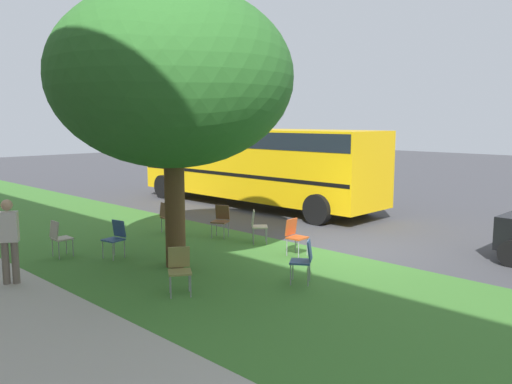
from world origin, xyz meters
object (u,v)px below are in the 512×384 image
(street_tree, at_px, (172,79))
(chair_5, at_px, (59,236))
(chair_0, at_px, (221,219))
(chair_3, at_px, (180,267))
(chair_1, at_px, (295,234))
(pedestrian_0, at_px, (9,238))
(chair_2, at_px, (116,236))
(chair_6, at_px, (167,215))
(chair_7, at_px, (304,258))
(chair_4, at_px, (257,224))
(school_bus, at_px, (253,159))

(street_tree, xyz_separation_m, chair_5, (2.58, 1.46, -3.57))
(chair_0, relative_size, chair_3, 1.00)
(chair_1, xyz_separation_m, pedestrian_0, (2.61, 5.59, 0.41))
(chair_5, bearing_deg, chair_1, -133.87)
(chair_0, height_order, chair_3, same)
(pedestrian_0, bearing_deg, chair_5, -51.70)
(chair_3, relative_size, pedestrian_0, 0.52)
(chair_2, bearing_deg, chair_6, -61.66)
(pedestrian_0, bearing_deg, chair_0, -88.75)
(chair_2, distance_m, chair_5, 1.34)
(street_tree, distance_m, chair_1, 4.57)
(chair_0, relative_size, chair_2, 1.00)
(chair_3, distance_m, chair_5, 4.15)
(chair_7, bearing_deg, chair_4, -30.53)
(chair_1, height_order, chair_6, same)
(chair_4, xyz_separation_m, chair_5, (2.36, 4.26, 0.00))
(street_tree, height_order, chair_7, street_tree)
(street_tree, height_order, pedestrian_0, street_tree)
(street_tree, distance_m, chair_6, 5.00)
(chair_1, bearing_deg, pedestrian_0, 64.99)
(pedestrian_0, bearing_deg, chair_7, -135.62)
(street_tree, distance_m, chair_5, 4.63)
(chair_5, bearing_deg, chair_4, -118.93)
(chair_1, distance_m, chair_4, 1.52)
(chair_4, height_order, chair_7, same)
(chair_1, xyz_separation_m, chair_4, (1.50, -0.25, 0.00))
(chair_4, xyz_separation_m, pedestrian_0, (1.11, 5.84, 0.41))
(chair_7, bearing_deg, pedestrian_0, 44.38)
(chair_7, distance_m, school_bus, 9.65)
(chair_4, bearing_deg, chair_6, 18.14)
(street_tree, relative_size, school_bus, 0.58)
(chair_0, relative_size, pedestrian_0, 0.52)
(chair_0, height_order, chair_6, same)
(chair_0, height_order, chair_1, same)
(street_tree, xyz_separation_m, chair_1, (-1.28, -2.56, -3.57))
(school_bus, relative_size, pedestrian_0, 6.15)
(chair_2, relative_size, school_bus, 0.08)
(school_bus, distance_m, pedestrian_0, 10.68)
(chair_4, bearing_deg, chair_0, 7.36)
(street_tree, height_order, chair_0, street_tree)
(chair_1, bearing_deg, chair_7, 134.92)
(school_bus, bearing_deg, chair_7, 140.52)
(chair_4, relative_size, school_bus, 0.08)
(chair_4, xyz_separation_m, school_bus, (4.36, -4.30, 1.24))
(street_tree, height_order, chair_5, street_tree)
(chair_0, distance_m, chair_7, 4.57)
(chair_5, height_order, chair_6, same)
(chair_3, bearing_deg, chair_2, -9.85)
(chair_0, xyz_separation_m, chair_7, (-4.27, 1.63, 0.00))
(chair_6, xyz_separation_m, chair_7, (-5.75, 0.90, 0.00))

